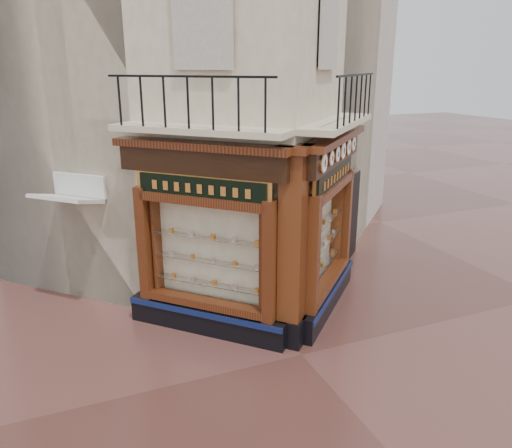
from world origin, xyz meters
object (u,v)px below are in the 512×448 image
clock_d (343,150)px  signboard_right (334,176)px  awning (79,309)px  clock_f (353,144)px  clock_b (331,158)px  corner_pilaster (292,252)px  clock_e (348,147)px  clock_a (323,163)px  clock_c (337,154)px  signboard_left (201,188)px

clock_d → signboard_right: size_ratio=0.18×
awning → clock_d: bearing=-155.8°
clock_f → clock_b: bearing=-180.0°
corner_pilaster → clock_e: 3.00m
clock_a → clock_c: (0.73, 0.73, 0.00)m
clock_d → signboard_right: clock_d is taller
awning → signboard_right: bearing=-156.8°
clock_d → signboard_right: (-0.20, -0.04, -0.52)m
clock_f → signboard_left: (-3.84, -0.76, -0.52)m
clock_e → clock_b: bearing=-180.0°
clock_c → clock_e: size_ratio=0.86×
signboard_left → corner_pilaster: bearing=-169.8°
clock_b → awning: clock_b is taller
clock_e → clock_d: bearing=-180.0°
awning → clock_b: bearing=-165.0°
clock_d → clock_e: bearing=0.0°
clock_e → signboard_right: bearing=171.1°
clock_a → clock_e: 2.06m
clock_e → clock_f: bearing=-0.0°
clock_c → awning: bearing=109.8°
signboard_left → signboard_right: size_ratio=0.99×
clock_a → clock_b: (0.39, 0.39, 0.00)m
clock_d → clock_f: (0.72, 0.72, 0.00)m
clock_b → clock_f: 2.00m
clock_b → clock_e: 1.51m
corner_pilaster → signboard_right: corner_pilaster is taller
clock_c → clock_d: clock_d is taller
clock_b → clock_c: size_ratio=0.94×
clock_d → corner_pilaster: bearing=167.5°
clock_d → signboard_left: size_ratio=0.19×
clock_a → clock_c: bearing=-0.0°
clock_c → clock_f: bearing=0.0°
awning → signboard_right: size_ratio=0.66×
clock_b → signboard_left: clock_b is taller
corner_pilaster → signboard_right: bearing=-10.2°
clock_f → awning: size_ratio=0.25×
corner_pilaster → clock_c: (1.31, 0.71, 1.67)m
clock_a → clock_f: bearing=0.0°
signboard_right → clock_a: bearing=-175.3°
corner_pilaster → clock_c: 2.24m
clock_d → clock_f: clock_d is taller
clock_d → clock_b: bearing=-180.0°
clock_c → awning: (-5.16, 2.43, -3.62)m
signboard_left → signboard_right: bearing=-135.0°
clock_b → corner_pilaster: bearing=155.7°
awning → clock_a: bearing=-170.5°
corner_pilaster → clock_a: corner_pilaster is taller
clock_d → clock_a: bearing=-180.0°
signboard_right → awning: bearing=113.2°
signboard_right → clock_e: bearing=-8.9°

